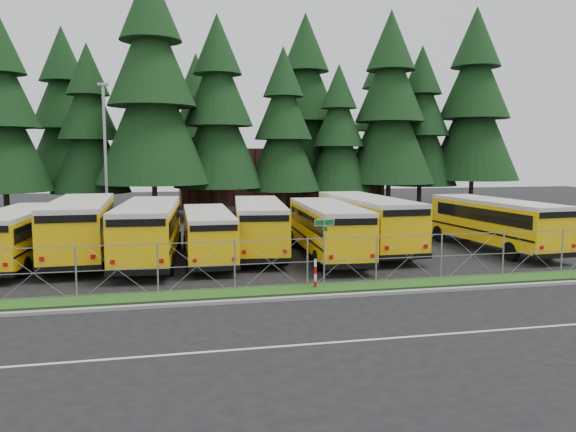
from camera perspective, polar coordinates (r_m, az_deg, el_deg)
The scene contains 30 objects.
ground at distance 24.52m, azimuth 3.67°, elevation -6.42°, with size 120.00×120.00×0.00m, color black.
curb at distance 21.63m, azimuth 5.97°, elevation -8.01°, with size 50.00×0.25×0.12m, color gray.
grass_verge at distance 22.93m, azimuth 4.86°, elevation -7.25°, with size 50.00×1.40×0.06m, color #244F16.
road_lane_line at distance 17.25m, azimuth 11.22°, elevation -12.02°, with size 50.00×0.12×0.01m, color beige.
chainlink_fence at distance 23.38m, azimuth 4.37°, elevation -4.55°, with size 44.00×0.10×2.00m, color #919498, non-canonical shape.
brick_building at distance 64.28m, azimuth -1.06°, elevation 4.17°, with size 22.00×10.00×6.00m, color brown.
bus_0 at distance 30.25m, azimuth -25.63°, elevation -1.98°, with size 2.45×10.40×2.73m, color yellow, non-canonical shape.
bus_1 at distance 30.59m, azimuth -20.19°, elevation -1.31°, with size 2.78×11.79×3.09m, color yellow, non-canonical shape.
bus_2 at distance 28.88m, azimuth -13.88°, elevation -1.64°, with size 2.69×11.40×2.99m, color yellow, non-canonical shape.
bus_3 at distance 28.74m, azimuth -8.16°, elevation -1.98°, with size 2.31×9.80×2.57m, color yellow, non-canonical shape.
bus_4 at distance 30.48m, azimuth -2.99°, elevation -1.19°, with size 2.57×10.87×2.85m, color yellow, non-canonical shape.
bus_5 at distance 29.26m, azimuth 3.90°, elevation -1.52°, with size 2.56×10.83×2.84m, color yellow, non-canonical shape.
bus_6 at distance 31.75m, azimuth 7.75°, elevation -0.76°, with size 2.74×11.59×3.04m, color yellow, non-canonical shape.
bus_east at distance 33.62m, azimuth 19.96°, elevation -0.84°, with size 2.59×10.97×2.88m, color yellow, non-canonical shape.
street_sign at distance 22.50m, azimuth 3.71°, elevation -2.30°, with size 0.84×0.55×2.81m.
striped_bollard at distance 22.71m, azimuth 2.80°, elevation -5.89°, with size 0.11×0.11×1.20m, color #B20C0C.
light_standard at distance 40.25m, azimuth -18.06°, elevation 6.15°, with size 0.70×0.35×10.14m.
conifer_1 at distance 50.17m, azimuth -27.06°, elevation 8.91°, with size 7.48×7.48×16.54m, color black, non-canonical shape.
conifer_2 at distance 50.38m, azimuth -19.54°, elevation 8.11°, with size 6.60×6.60×14.60m, color black, non-canonical shape.
conifer_3 at distance 47.31m, azimuth -13.64°, elevation 11.93°, with size 9.21×9.21×20.36m, color black, non-canonical shape.
conifer_4 at distance 49.15m, azimuth -7.12°, elevation 10.01°, with size 7.79×7.79×17.23m, color black, non-canonical shape.
conifer_5 at distance 50.09m, azimuth -0.48°, elevation 8.58°, with size 6.68×6.68×14.77m, color black, non-canonical shape.
conifer_6 at distance 51.71m, azimuth 5.15°, elevation 7.78°, with size 6.10×6.10×13.50m, color black, non-canonical shape.
conifer_7 at distance 53.44m, azimuth 10.30°, elevation 10.32°, with size 8.35×8.35×18.47m, color black, non-canonical shape.
conifer_8 at distance 57.11m, azimuth 13.35°, elevation 8.69°, with size 7.18×7.18×15.88m, color black, non-canonical shape.
conifer_9 at distance 58.68m, azimuth 18.37°, elevation 10.27°, with size 8.84×8.84×19.55m, color black, non-canonical shape.
conifer_10 at distance 56.98m, azimuth -21.76°, elevation 9.06°, with size 7.76×7.76×17.15m, color black, non-canonical shape.
conifer_11 at distance 58.06m, azimuth -9.23°, elevation 8.52°, with size 6.99×6.99×15.45m, color black, non-canonical shape.
conifer_12 at distance 55.80m, azimuth 1.76°, elevation 10.50°, with size 8.58×8.58×18.97m, color black, non-canonical shape.
conifer_13 at distance 60.54m, azimuth 9.49°, elevation 9.32°, with size 7.85×7.85×17.35m, color black, non-canonical shape.
Camera 1 is at (-6.66, -22.97, 5.39)m, focal length 35.00 mm.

